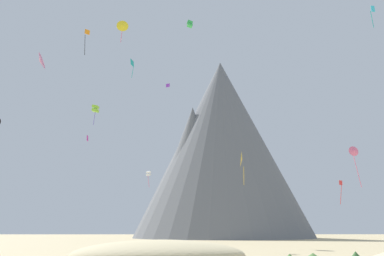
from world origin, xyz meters
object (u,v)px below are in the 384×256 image
object	(u,v)px
kite_magenta_mid	(87,138)
kite_teal_high	(132,64)
kite_cyan_high	(373,12)
kite_orange_high	(86,37)
bush_scatter_east	(356,255)
kite_white_low	(149,174)
kite_violet_high	(168,85)
kite_rainbow_low	(354,152)
kite_lime_high	(95,109)
kite_pink_mid	(41,61)
kite_green_high	(190,24)
kite_gold_mid	(242,159)
rock_massif	(217,149)
kite_red_low	(341,187)
kite_yellow_high	(122,26)

from	to	relation	value
kite_magenta_mid	kite_teal_high	size ratio (longest dim) A/B	0.34
kite_cyan_high	kite_orange_high	bearing A→B (deg)	-160.83
bush_scatter_east	kite_white_low	xyz separation A→B (m)	(-24.17, 41.67, 13.53)
kite_violet_high	kite_rainbow_low	size ratio (longest dim) A/B	0.17
bush_scatter_east	kite_white_low	bearing A→B (deg)	120.12
kite_lime_high	kite_violet_high	size ratio (longest dim) A/B	4.79
kite_orange_high	kite_pink_mid	bearing A→B (deg)	80.61
kite_violet_high	kite_orange_high	xyz separation A→B (m)	(-13.23, -17.86, 2.11)
kite_rainbow_low	bush_scatter_east	bearing A→B (deg)	-122.90
kite_green_high	kite_pink_mid	distance (m)	26.55
kite_gold_mid	kite_white_low	bearing A→B (deg)	52.39
rock_massif	kite_teal_high	size ratio (longest dim) A/B	22.16
kite_red_low	kite_green_high	size ratio (longest dim) A/B	3.74
kite_green_high	kite_gold_mid	bearing A→B (deg)	99.09
kite_yellow_high	kite_lime_high	size ratio (longest dim) A/B	0.82
kite_yellow_high	kite_violet_high	world-z (taller)	kite_yellow_high
kite_green_high	kite_rainbow_low	xyz separation A→B (m)	(21.67, -10.60, -24.32)
kite_yellow_high	kite_orange_high	bearing A→B (deg)	125.07
rock_massif	kite_violet_high	world-z (taller)	rock_massif
kite_red_low	kite_green_high	bearing A→B (deg)	24.90
kite_pink_mid	kite_orange_high	bearing A→B (deg)	163.62
rock_massif	kite_lime_high	bearing A→B (deg)	-121.78
kite_orange_high	kite_green_high	bearing A→B (deg)	-178.26
kite_teal_high	kite_rainbow_low	xyz separation A→B (m)	(32.43, -18.97, -20.39)
bush_scatter_east	kite_teal_high	size ratio (longest dim) A/B	0.29
kite_magenta_mid	kite_white_low	bearing A→B (deg)	157.06
kite_lime_high	kite_rainbow_low	distance (m)	55.73
kite_rainbow_low	kite_magenta_mid	bearing A→B (deg)	140.67
kite_pink_mid	kite_yellow_high	bearing A→B (deg)	111.59
kite_cyan_high	kite_gold_mid	bearing A→B (deg)	173.83
bush_scatter_east	kite_green_high	size ratio (longest dim) A/B	0.97
bush_scatter_east	kite_cyan_high	bearing A→B (deg)	44.50
kite_white_low	kite_cyan_high	bearing A→B (deg)	155.01
kite_pink_mid	kite_rainbow_low	bearing A→B (deg)	87.52
kite_lime_high	kite_green_high	xyz separation A→B (m)	(20.41, -22.37, 8.55)
kite_violet_high	kite_magenta_mid	bearing A→B (deg)	-118.48
rock_massif	kite_orange_high	xyz separation A→B (m)	(-28.13, -72.05, 5.22)
kite_pink_mid	kite_red_low	bearing A→B (deg)	109.20
kite_white_low	kite_pink_mid	xyz separation A→B (m)	(-12.05, -32.21, 10.82)
kite_yellow_high	kite_orange_high	xyz separation A→B (m)	(-7.30, 7.45, 1.94)
kite_red_low	kite_violet_high	distance (m)	39.69
kite_lime_high	kite_orange_high	size ratio (longest dim) A/B	0.95
rock_massif	kite_gold_mid	world-z (taller)	rock_massif
kite_white_low	kite_pink_mid	world-z (taller)	kite_pink_mid
kite_yellow_high	kite_green_high	world-z (taller)	kite_green_high
kite_violet_high	kite_orange_high	size ratio (longest dim) A/B	0.20
bush_scatter_east	kite_yellow_high	size ratio (longest dim) A/B	0.30
rock_massif	kite_gold_mid	distance (m)	71.11
kite_red_low	kite_gold_mid	xyz separation A→B (m)	(-18.41, -5.79, 3.86)
rock_massif	kite_violet_high	xyz separation A→B (m)	(-14.90, -54.19, 3.11)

